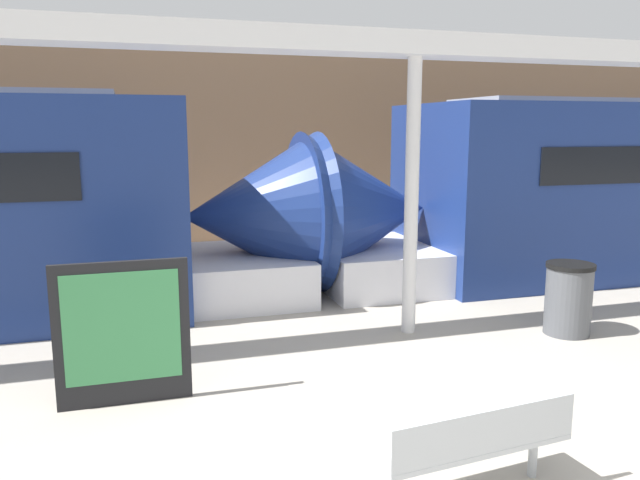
{
  "coord_description": "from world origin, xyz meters",
  "views": [
    {
      "loc": [
        -1.61,
        -3.24,
        2.69
      ],
      "look_at": [
        0.48,
        3.6,
        1.4
      ],
      "focal_mm": 35.0,
      "sensor_mm": 36.0,
      "label": 1
    }
  ],
  "objects": [
    {
      "name": "support_column_near",
      "position": [
        1.86,
        4.07,
        1.78
      ],
      "size": [
        0.18,
        0.18,
        3.56
      ],
      "primitive_type": "cylinder",
      "color": "silver",
      "rests_on": "ground_plane"
    },
    {
      "name": "station_wall",
      "position": [
        0.0,
        11.57,
        2.5
      ],
      "size": [
        56.0,
        0.2,
        5.0
      ],
      "primitive_type": "cube",
      "color": "#937051",
      "rests_on": "ground_plane"
    },
    {
      "name": "poster_board",
      "position": [
        -1.75,
        2.85,
        0.73
      ],
      "size": [
        1.28,
        0.07,
        1.44
      ],
      "color": "black",
      "rests_on": "ground_plane"
    },
    {
      "name": "trash_bin",
      "position": [
        3.83,
        3.38,
        0.48
      ],
      "size": [
        0.62,
        0.62,
        0.95
      ],
      "color": "#4C4F54",
      "rests_on": "ground_plane"
    },
    {
      "name": "bench_near",
      "position": [
        0.68,
        0.43,
        0.46
      ],
      "size": [
        1.57,
        0.58,
        0.75
      ],
      "rotation": [
        0.0,
        0.0,
        0.09
      ],
      "color": "#ADB2B7",
      "rests_on": "ground_plane"
    },
    {
      "name": "canopy_beam",
      "position": [
        1.86,
        4.07,
        3.7
      ],
      "size": [
        28.0,
        0.6,
        0.28
      ],
      "primitive_type": "cube",
      "color": "silver",
      "rests_on": "support_column_near"
    }
  ]
}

